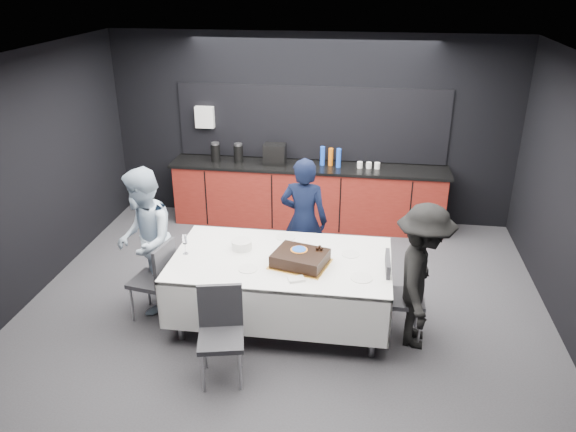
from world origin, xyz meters
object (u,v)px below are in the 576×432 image
Objects in this scene: plate_stack at (242,245)px; cake_assembly at (300,258)px; chair_right at (396,291)px; chair_near at (221,327)px; party_table at (281,269)px; person_right at (422,277)px; chair_left at (157,275)px; person_left at (145,241)px; champagne_flute at (185,241)px; person_center at (304,221)px.

cake_assembly is at bearing -20.99° from plate_stack.
chair_right reaches higher than plate_stack.
chair_near is (-1.65, -0.88, 0.00)m from chair_right.
cake_assembly is (0.22, -0.11, 0.21)m from party_table.
person_right is at bearing -21.34° from chair_right.
chair_right is at bearing 0.97° from chair_left.
plate_stack is at bearing 159.01° from cake_assembly.
chair_left is at bearing -178.99° from cake_assembly.
cake_assembly reaches higher than plate_stack.
champagne_flute is at bearing 59.71° from person_left.
person_right is at bearing -3.41° from cake_assembly.
person_left is at bearing 167.19° from champagne_flute.
chair_right is at bearing 141.23° from person_center.
champagne_flute is at bearing -160.75° from plate_stack.
chair_near is (-0.64, -0.86, -0.32)m from cake_assembly.
person_center is (1.17, 1.00, -0.14)m from champagne_flute.
plate_stack is at bearing 86.38° from person_right.
cake_assembly is at bearing 92.87° from person_right.
cake_assembly is 1.06m from chair_right.
party_table is 1.39× the size of person_left.
champagne_flute is at bearing 93.22° from person_right.
person_right is (1.45, -0.18, 0.13)m from party_table.
chair_right is 2.79m from person_left.
chair_near is at bearing -88.05° from plate_stack.
cake_assembly is 0.73m from plate_stack.
chair_right is (1.22, -0.09, -0.11)m from party_table.
party_table is 1.06m from chair_near.
chair_left is at bearing -174.19° from party_table.
chair_right is 0.34m from person_right.
chair_near is at bearing 78.69° from person_center.
chair_near is (0.61, -0.92, -0.40)m from champagne_flute.
person_right is at bearing -3.06° from champagne_flute.
champagne_flute is 0.52m from chair_left.
chair_near reaches higher than plate_stack.
champagne_flute is 0.14× the size of person_center.
chair_left is (-0.31, -0.09, -0.40)m from champagne_flute.
plate_stack is at bearing 17.96° from chair_left.
person_center is at bearing 73.92° from chair_near.
person_right is (1.32, -1.13, -0.02)m from person_center.
person_center is at bearing 40.51° from champagne_flute.
person_right is (2.49, -0.13, -0.16)m from champagne_flute.
person_left reaches higher than chair_near.
person_left is at bearing 176.72° from chair_right.
cake_assembly is 1.26m from champagne_flute.
person_right is (1.24, -0.07, -0.08)m from cake_assembly.
chair_left is at bearing 40.99° from person_center.
cake_assembly is at bearing 66.88° from person_left.
person_center reaches higher than person_right.
person_center reaches higher than champagne_flute.
plate_stack reaches higher than party_table.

